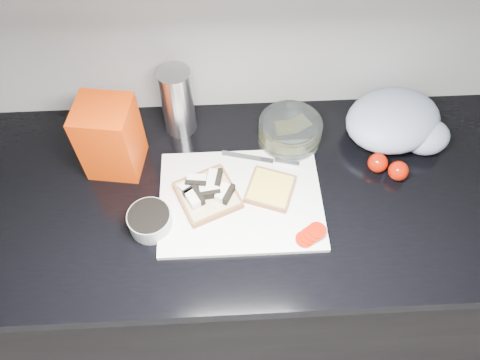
# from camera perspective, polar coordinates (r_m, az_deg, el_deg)

# --- Properties ---
(base_cabinet) EXTENTS (3.50, 0.60, 0.86)m
(base_cabinet) POSITION_cam_1_polar(r_m,az_deg,el_deg) (1.60, 2.88, -10.41)
(base_cabinet) COLOR black
(base_cabinet) RESTS_ON ground
(countertop) EXTENTS (3.50, 0.64, 0.04)m
(countertop) POSITION_cam_1_polar(r_m,az_deg,el_deg) (1.21, 3.76, -1.59)
(countertop) COLOR black
(countertop) RESTS_ON base_cabinet
(cutting_board) EXTENTS (0.40, 0.30, 0.01)m
(cutting_board) POSITION_cam_1_polar(r_m,az_deg,el_deg) (1.16, 0.08, -2.45)
(cutting_board) COLOR white
(cutting_board) RESTS_ON countertop
(bread_left) EXTENTS (0.18, 0.18, 0.04)m
(bread_left) POSITION_cam_1_polar(r_m,az_deg,el_deg) (1.15, -4.07, -1.64)
(bread_left) COLOR #CAB88E
(bread_left) RESTS_ON cutting_board
(bread_right) EXTENTS (0.15, 0.15, 0.02)m
(bread_right) POSITION_cam_1_polar(r_m,az_deg,el_deg) (1.16, 3.72, -1.10)
(bread_right) COLOR #CAB88E
(bread_right) RESTS_ON cutting_board
(tomato_slices) EXTENTS (0.08, 0.07, 0.02)m
(tomato_slices) POSITION_cam_1_polar(r_m,az_deg,el_deg) (1.11, 8.64, -6.63)
(tomato_slices) COLOR #A91403
(tomato_slices) RESTS_ON cutting_board
(knife) EXTENTS (0.20, 0.07, 0.01)m
(knife) POSITION_cam_1_polar(r_m,az_deg,el_deg) (1.22, 3.69, 2.41)
(knife) COLOR #BBBABF
(knife) RESTS_ON cutting_board
(seed_tub) EXTENTS (0.10, 0.10, 0.05)m
(seed_tub) POSITION_cam_1_polar(r_m,az_deg,el_deg) (1.12, -10.92, -4.83)
(seed_tub) COLOR #9EA3A3
(seed_tub) RESTS_ON countertop
(tub_lid) EXTENTS (0.12, 0.12, 0.01)m
(tub_lid) POSITION_cam_1_polar(r_m,az_deg,el_deg) (1.21, -7.23, 0.22)
(tub_lid) COLOR silver
(tub_lid) RESTS_ON countertop
(glass_bowl) EXTENTS (0.17, 0.17, 0.07)m
(glass_bowl) POSITION_cam_1_polar(r_m,az_deg,el_deg) (1.26, 6.07, 5.84)
(glass_bowl) COLOR silver
(glass_bowl) RESTS_ON countertop
(bread_bag) EXTENTS (0.15, 0.14, 0.21)m
(bread_bag) POSITION_cam_1_polar(r_m,az_deg,el_deg) (1.20, -15.54, 4.99)
(bread_bag) COLOR #D53D03
(bread_bag) RESTS_ON countertop
(steel_canister) EXTENTS (0.08, 0.08, 0.20)m
(steel_canister) POSITION_cam_1_polar(r_m,az_deg,el_deg) (1.25, -7.62, 9.47)
(steel_canister) COLOR #BBBBC0
(steel_canister) RESTS_ON countertop
(grocery_bag) EXTENTS (0.32, 0.28, 0.11)m
(grocery_bag) POSITION_cam_1_polar(r_m,az_deg,el_deg) (1.32, 18.67, 6.66)
(grocery_bag) COLOR #A3ABC8
(grocery_bag) RESTS_ON countertop
(whole_tomatoes) EXTENTS (0.10, 0.08, 0.05)m
(whole_tomatoes) POSITION_cam_1_polar(r_m,az_deg,el_deg) (1.25, 17.59, 1.54)
(whole_tomatoes) COLOR #A91403
(whole_tomatoes) RESTS_ON countertop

